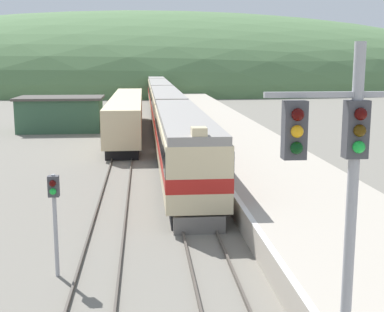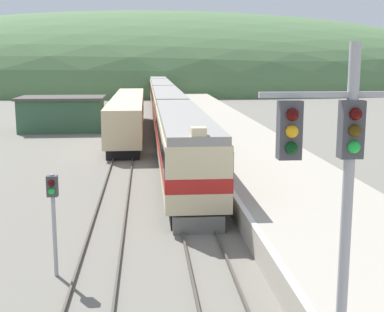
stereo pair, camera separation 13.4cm
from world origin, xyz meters
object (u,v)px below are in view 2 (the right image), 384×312
(carriage_second, at_px, (168,110))
(express_train_lead_car, at_px, (183,144))
(signal_post_siding, at_px, (53,203))
(carriage_fourth, at_px, (158,87))
(siding_train, at_px, (128,115))
(carriage_third, at_px, (161,95))
(carriage_fifth, at_px, (155,82))
(signal_mast_main, at_px, (349,179))

(carriage_second, bearing_deg, express_train_lead_car, -90.00)
(express_train_lead_car, height_order, signal_post_siding, express_train_lead_car)
(express_train_lead_car, height_order, carriage_fourth, express_train_lead_car)
(siding_train, bearing_deg, signal_post_siding, -92.26)
(carriage_third, xyz_separation_m, siding_train, (-3.95, -23.86, -0.36))
(carriage_fifth, distance_m, signal_post_siding, 104.45)
(carriage_second, xyz_separation_m, carriage_fifth, (0.00, 68.04, 0.00))
(express_train_lead_car, bearing_deg, carriage_second, 90.00)
(carriage_third, relative_size, siding_train, 0.75)
(express_train_lead_car, bearing_deg, carriage_fifth, 90.00)
(siding_train, relative_size, signal_post_siding, 8.10)
(carriage_second, xyz_separation_m, signal_mast_main, (1.40, -44.98, 2.98))
(express_train_lead_car, xyz_separation_m, carriage_fifth, (0.00, 90.34, -0.01))
(carriage_fourth, bearing_deg, carriage_fifth, 90.00)
(express_train_lead_car, relative_size, carriage_third, 0.94)
(carriage_fourth, distance_m, signal_post_siding, 81.81)
(carriage_third, bearing_deg, signal_post_siding, -95.17)
(express_train_lead_car, bearing_deg, carriage_third, 90.00)
(express_train_lead_car, relative_size, signal_mast_main, 2.69)
(carriage_second, xyz_separation_m, siding_train, (-3.95, -1.18, -0.36))
(express_train_lead_car, xyz_separation_m, carriage_fourth, (0.00, 67.66, -0.01))
(carriage_second, relative_size, siding_train, 0.75)
(carriage_fifth, xyz_separation_m, siding_train, (-3.95, -69.22, -0.36))
(carriage_third, relative_size, carriage_fifth, 1.00)
(carriage_second, relative_size, carriage_fifth, 1.00)
(carriage_fifth, bearing_deg, siding_train, -93.26)
(signal_mast_main, bearing_deg, carriage_fifth, 90.71)
(carriage_second, height_order, signal_mast_main, signal_mast_main)
(carriage_fourth, relative_size, carriage_fifth, 1.00)
(carriage_fifth, bearing_deg, carriage_fourth, -90.00)
(carriage_third, bearing_deg, carriage_second, -90.00)
(signal_mast_main, distance_m, signal_post_siding, 11.33)
(express_train_lead_car, bearing_deg, signal_mast_main, -86.46)
(carriage_second, height_order, carriage_fifth, same)
(carriage_fifth, distance_m, siding_train, 69.33)
(signal_post_siding, bearing_deg, siding_train, 87.74)
(carriage_second, height_order, carriage_fourth, same)
(signal_post_siding, bearing_deg, express_train_lead_car, 69.12)
(carriage_third, relative_size, signal_mast_main, 2.85)
(express_train_lead_car, relative_size, carriage_fourth, 0.94)
(express_train_lead_car, height_order, signal_mast_main, signal_mast_main)
(carriage_second, height_order, siding_train, carriage_second)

